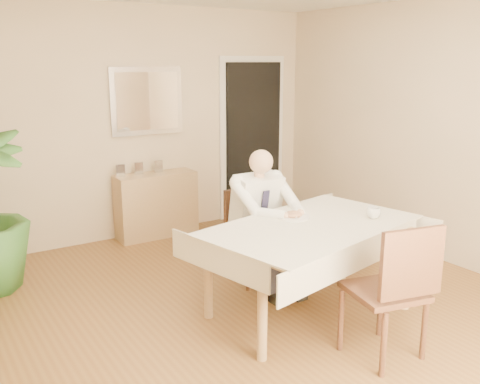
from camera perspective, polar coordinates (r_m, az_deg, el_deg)
room at (r=4.01m, az=2.71°, el=3.85°), size 5.00×5.02×2.60m
doorway at (r=6.93m, az=1.36°, el=5.60°), size 0.96×0.07×2.10m
mirror at (r=6.19m, az=-9.88°, el=9.53°), size 0.86×0.04×0.76m
dining_table at (r=4.24m, az=7.56°, el=-4.53°), size 1.92×1.37×0.75m
chair_far at (r=4.96m, az=0.96°, el=-4.00°), size 0.41×0.41×0.85m
chair_near at (r=3.73m, az=16.22°, el=-9.49°), size 0.55×0.55×0.97m
seated_man at (r=4.68m, az=2.89°, el=-2.36°), size 0.48×0.72×1.24m
plate at (r=4.36m, az=5.73°, el=-2.68°), size 0.26×0.26×0.02m
food at (r=4.35m, az=5.74°, el=-2.40°), size 0.14×0.14×0.06m
knife at (r=4.33m, az=6.64°, el=-2.56°), size 0.01×0.13×0.01m
fork at (r=4.28m, az=5.81°, el=-2.73°), size 0.01×0.13×0.01m
coffee_mug at (r=4.45m, az=14.05°, el=-2.18°), size 0.12×0.12×0.09m
sideboard at (r=6.25m, az=-8.90°, el=-1.37°), size 0.93×0.32×0.74m
photo_frame_left at (r=6.05m, az=-12.64°, el=2.24°), size 0.10×0.02×0.14m
photo_frame_center at (r=6.13m, az=-10.75°, el=2.48°), size 0.10×0.02×0.14m
photo_frame_right at (r=6.21m, az=-8.70°, el=2.70°), size 0.10×0.02×0.14m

